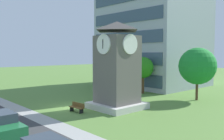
# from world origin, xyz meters

# --- Properties ---
(ground_plane) EXTENTS (160.00, 160.00, 0.00)m
(ground_plane) POSITION_xyz_m (0.00, 0.00, 0.00)
(ground_plane) COLOR #567F38
(kerb_strip) EXTENTS (120.00, 1.60, 0.01)m
(kerb_strip) POSITION_xyz_m (0.00, -4.24, 0.00)
(kerb_strip) COLOR #9E9E99
(kerb_strip) RESTS_ON ground
(office_building) EXTENTS (15.60, 14.11, 16.00)m
(office_building) POSITION_xyz_m (-5.57, 20.87, 8.00)
(office_building) COLOR #9EA8B2
(office_building) RESTS_ON ground
(clock_tower) EXTENTS (4.71, 4.71, 8.75)m
(clock_tower) POSITION_xyz_m (3.71, 3.31, 3.85)
(clock_tower) COLOR #605B56
(clock_tower) RESTS_ON ground
(park_bench) EXTENTS (1.83, 0.63, 0.88)m
(park_bench) POSITION_xyz_m (2.29, -0.60, 0.46)
(park_bench) COLOR brown
(park_bench) RESTS_ON ground
(tree_streetside) EXTENTS (3.11, 3.11, 5.44)m
(tree_streetside) POSITION_xyz_m (-9.29, 12.74, 3.85)
(tree_streetside) COLOR #513823
(tree_streetside) RESTS_ON ground
(tree_near_tower) EXTENTS (4.39, 4.39, 6.27)m
(tree_near_tower) POSITION_xyz_m (6.95, 13.39, 4.07)
(tree_near_tower) COLOR #513823
(tree_near_tower) RESTS_ON ground
(tree_by_building) EXTENTS (2.97, 2.97, 5.10)m
(tree_by_building) POSITION_xyz_m (-0.62, 12.38, 3.57)
(tree_by_building) COLOR #513823
(tree_by_building) RESTS_ON ground
(parked_car_green) EXTENTS (4.28, 2.06, 1.69)m
(parked_car_green) POSITION_xyz_m (4.91, -8.39, 0.86)
(parked_car_green) COLOR #1E6B38
(parked_car_green) RESTS_ON ground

